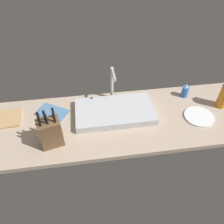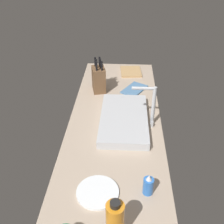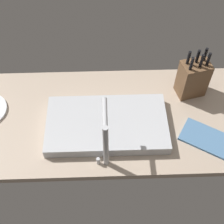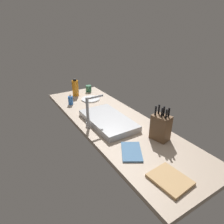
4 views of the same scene
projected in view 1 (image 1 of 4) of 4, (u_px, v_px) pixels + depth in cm
name	position (u px, v px, depth cm)	size (l,w,h in cm)	color
countertop_slab	(118.00, 121.00, 156.07)	(196.97, 62.38, 3.50)	tan
sink_basin	(115.00, 112.00, 157.19)	(56.41, 31.25, 5.24)	#B7BABF
faucet	(113.00, 82.00, 159.70)	(5.50, 15.69, 27.88)	#B7BABF
knife_block	(50.00, 132.00, 132.44)	(15.30, 12.45, 27.02)	brown
cutting_board	(5.00, 119.00, 153.90)	(21.56, 18.05, 1.80)	tan
soap_bottle	(185.00, 91.00, 170.71)	(5.21, 5.21, 11.87)	blue
water_bottle	(224.00, 96.00, 158.98)	(7.65, 7.65, 21.00)	orange
dinner_plate	(199.00, 117.00, 156.29)	(21.14, 21.14, 1.20)	white
dish_towel	(52.00, 112.00, 159.48)	(22.18, 13.50, 1.20)	teal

